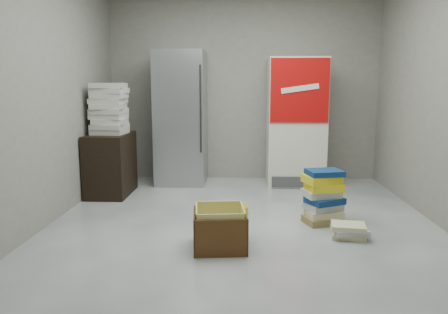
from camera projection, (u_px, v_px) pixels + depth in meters
name	position (u px, v px, depth m)	size (l,w,h in m)	color
ground	(243.00, 231.00, 4.32)	(5.00, 5.00, 0.00)	silver
room_shell	(244.00, 44.00, 4.02)	(4.04, 5.04, 2.82)	gray
steel_fridge	(181.00, 118.00, 6.30)	(0.70, 0.72, 1.90)	#AFB2B8
coke_cooler	(296.00, 122.00, 6.23)	(0.80, 0.73, 1.80)	silver
wood_shelf	(111.00, 164.00, 5.70)	(0.50, 0.80, 0.80)	black
supply_box_stack	(109.00, 109.00, 5.59)	(0.45, 0.44, 0.65)	beige
phonebook_stack_main	(323.00, 197.00, 4.52)	(0.46, 0.43, 0.57)	olive
phonebook_stack_side	(349.00, 231.00, 4.11)	(0.35, 0.31, 0.14)	beige
cardboard_box	(220.00, 231.00, 3.85)	(0.50, 0.50, 0.37)	gold
bucket_lid	(233.00, 210.00, 4.88)	(0.33, 0.33, 0.09)	gold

